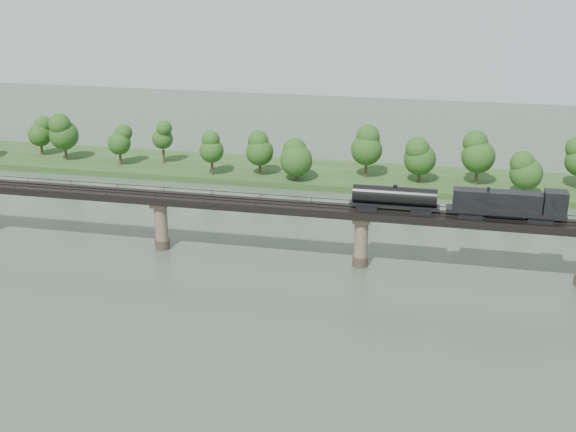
# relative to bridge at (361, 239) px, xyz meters

# --- Properties ---
(ground) EXTENTS (400.00, 400.00, 0.00)m
(ground) POSITION_rel_bridge_xyz_m (0.00, -30.00, -5.46)
(ground) COLOR #344335
(ground) RESTS_ON ground
(far_bank) EXTENTS (300.00, 24.00, 1.60)m
(far_bank) POSITION_rel_bridge_xyz_m (0.00, 55.00, -4.66)
(far_bank) COLOR #26451B
(far_bank) RESTS_ON ground
(bridge) EXTENTS (236.00, 30.00, 11.50)m
(bridge) POSITION_rel_bridge_xyz_m (0.00, 0.00, 0.00)
(bridge) COLOR #473A2D
(bridge) RESTS_ON ground
(bridge_superstructure) EXTENTS (220.00, 4.90, 0.75)m
(bridge_superstructure) POSITION_rel_bridge_xyz_m (0.00, 0.00, 6.33)
(bridge_superstructure) COLOR black
(bridge_superstructure) RESTS_ON bridge
(far_treeline) EXTENTS (289.06, 17.54, 13.60)m
(far_treeline) POSITION_rel_bridge_xyz_m (-8.21, 50.52, 3.37)
(far_treeline) COLOR #382619
(far_treeline) RESTS_ON far_bank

